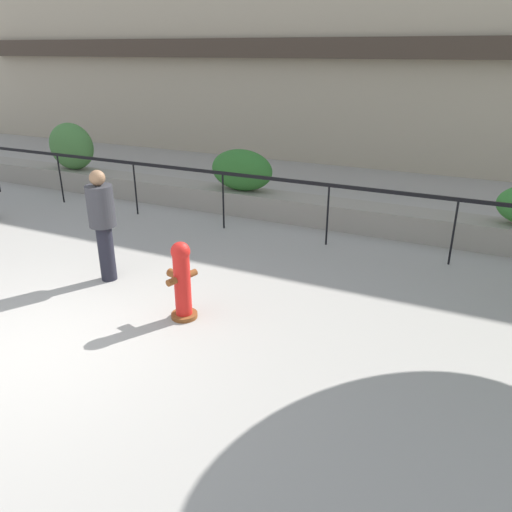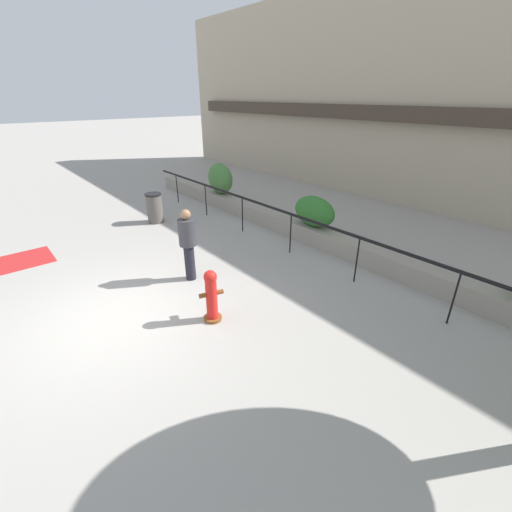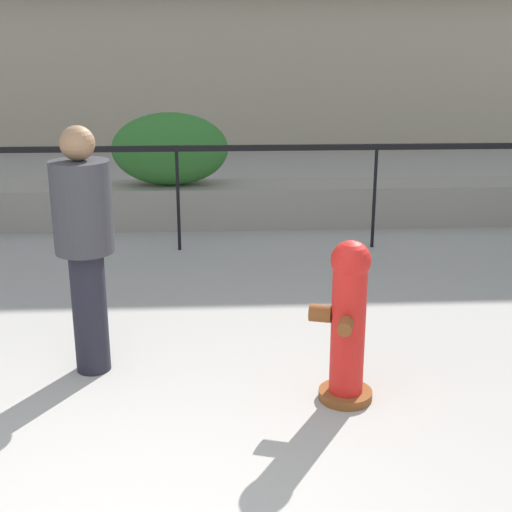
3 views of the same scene
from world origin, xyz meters
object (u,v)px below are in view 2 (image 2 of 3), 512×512
(pedestrian, at_px, (188,241))
(hedge_bush_0, at_px, (220,178))
(trash_bin, at_px, (155,208))
(hedge_bush_1, at_px, (314,211))
(fire_hydrant, at_px, (211,295))

(pedestrian, bearing_deg, hedge_bush_0, 138.27)
(hedge_bush_0, bearing_deg, pedestrian, -41.73)
(pedestrian, bearing_deg, trash_bin, 165.25)
(hedge_bush_1, distance_m, pedestrian, 4.00)
(fire_hydrant, xyz_separation_m, pedestrian, (-1.72, 0.52, 0.44))
(pedestrian, height_order, trash_bin, pedestrian)
(hedge_bush_0, xyz_separation_m, pedestrian, (4.47, -3.98, -0.09))
(hedge_bush_1, bearing_deg, trash_bin, -148.36)
(fire_hydrant, bearing_deg, pedestrian, 163.24)
(fire_hydrant, bearing_deg, hedge_bush_0, 143.95)
(hedge_bush_0, height_order, pedestrian, pedestrian)
(hedge_bush_1, relative_size, fire_hydrant, 1.30)
(hedge_bush_0, relative_size, fire_hydrant, 1.21)
(hedge_bush_0, xyz_separation_m, trash_bin, (0.16, -2.85, -0.57))
(hedge_bush_0, distance_m, pedestrian, 5.99)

